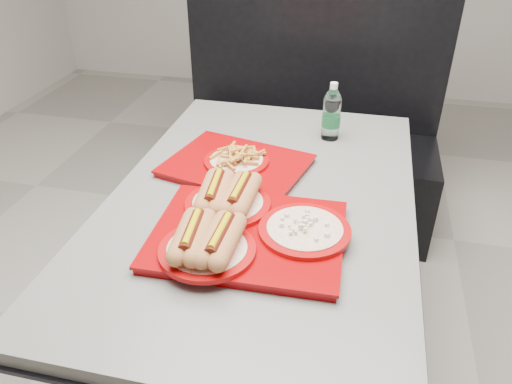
% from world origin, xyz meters
% --- Properties ---
extents(ground, '(6.00, 6.00, 0.00)m').
position_xyz_m(ground, '(0.00, 0.00, 0.00)').
color(ground, '#9A968A').
rests_on(ground, ground).
extents(diner_table, '(0.92, 1.42, 0.75)m').
position_xyz_m(diner_table, '(0.00, 0.00, 0.58)').
color(diner_table, black).
rests_on(diner_table, ground).
extents(booth_bench, '(1.30, 0.57, 1.35)m').
position_xyz_m(booth_bench, '(0.00, 1.09, 0.40)').
color(booth_bench, black).
rests_on(booth_bench, ground).
extents(tray_near, '(0.52, 0.45, 0.11)m').
position_xyz_m(tray_near, '(-0.01, -0.22, 0.79)').
color(tray_near, '#8A0306').
rests_on(tray_near, diner_table).
extents(tray_far, '(0.50, 0.43, 0.09)m').
position_xyz_m(tray_far, '(-0.12, 0.14, 0.78)').
color(tray_far, '#8A0306').
rests_on(tray_far, diner_table).
extents(water_bottle, '(0.07, 0.07, 0.21)m').
position_xyz_m(water_bottle, '(0.16, 0.45, 0.84)').
color(water_bottle, silver).
rests_on(water_bottle, diner_table).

